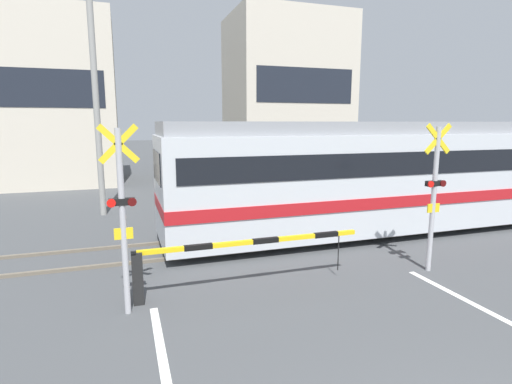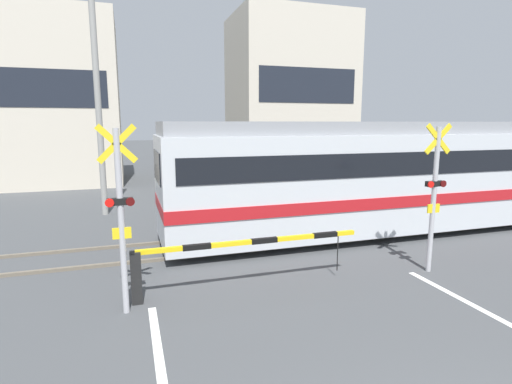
% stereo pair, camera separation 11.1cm
% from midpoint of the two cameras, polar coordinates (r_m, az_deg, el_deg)
% --- Properties ---
extents(rail_track_near, '(50.00, 0.10, 0.08)m').
position_cam_midpoint_polar(rail_track_near, '(10.83, 0.44, -8.23)').
color(rail_track_near, '#6B6051').
rests_on(rail_track_near, ground_plane).
extents(rail_track_far, '(50.00, 0.10, 0.08)m').
position_cam_midpoint_polar(rail_track_far, '(12.14, -1.70, -6.22)').
color(rail_track_far, '#6B6051').
rests_on(rail_track_far, ground_plane).
extents(commuter_train, '(14.91, 2.80, 3.44)m').
position_cam_midpoint_polar(commuter_train, '(13.41, 20.07, 2.55)').
color(commuter_train, silver).
rests_on(commuter_train, ground_plane).
extents(crossing_barrier_near, '(4.76, 0.20, 1.06)m').
position_cam_midpoint_polar(crossing_barrier_near, '(8.07, -6.36, -9.07)').
color(crossing_barrier_near, black).
rests_on(crossing_barrier_near, ground_plane).
extents(crossing_barrier_far, '(4.76, 0.20, 1.06)m').
position_cam_midpoint_polar(crossing_barrier_far, '(14.32, 2.82, -0.64)').
color(crossing_barrier_far, black).
rests_on(crossing_barrier_far, ground_plane).
extents(crossing_signal_left, '(0.68, 0.15, 3.39)m').
position_cam_midpoint_polar(crossing_signal_left, '(7.33, -18.36, -2.70)').
color(crossing_signal_left, '#B2B2B7').
rests_on(crossing_signal_left, ground_plane).
extents(crossing_signal_right, '(0.68, 0.15, 3.39)m').
position_cam_midpoint_polar(crossing_signal_right, '(9.84, 24.40, 0.04)').
color(crossing_signal_right, '#B2B2B7').
rests_on(crossing_signal_right, ground_plane).
extents(pedestrian, '(0.38, 0.22, 1.55)m').
position_cam_midpoint_polar(pedestrian, '(16.46, -2.05, 1.04)').
color(pedestrian, brown).
rests_on(pedestrian, ground_plane).
extents(building_left_of_street, '(6.04, 5.86, 9.19)m').
position_cam_midpoint_polar(building_left_of_street, '(25.20, -25.86, 11.62)').
color(building_left_of_street, beige).
rests_on(building_left_of_street, ground_plane).
extents(building_right_of_street, '(7.30, 5.86, 10.13)m').
position_cam_midpoint_polar(building_right_of_street, '(27.07, 4.88, 13.36)').
color(building_right_of_street, beige).
rests_on(building_right_of_street, ground_plane).
extents(utility_pole_streetside, '(0.22, 0.22, 8.95)m').
position_cam_midpoint_polar(utility_pole_streetside, '(15.73, -21.53, 13.10)').
color(utility_pole_streetside, gray).
rests_on(utility_pole_streetside, ground_plane).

